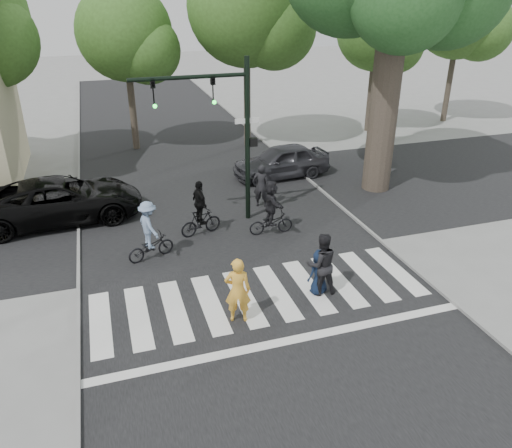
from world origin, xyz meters
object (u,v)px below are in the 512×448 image
Objects in this scene: traffic_signal at (224,120)px; cyclist_right at (271,210)px; pedestrian_adult at (321,264)px; car_grey at (281,161)px; pedestrian_woman at (238,290)px; cyclist_mid at (200,213)px; pedestrian_child at (319,272)px; cyclist_left at (150,235)px; car_suv at (61,200)px.

traffic_signal is 2.95× the size of cyclist_right.
car_grey is at bearing -98.76° from pedestrian_adult.
pedestrian_woman is 11.23m from car_grey.
pedestrian_woman is at bearing -91.44° from cyclist_mid.
pedestrian_child is 4.07m from cyclist_right.
cyclist_right reaches higher than cyclist_left.
cyclist_left is 0.34× the size of car_suv.
cyclist_left is 4.93m from car_suv.
pedestrian_adult is 0.95× the size of cyclist_left.
car_suv is (-5.93, 1.99, -3.07)m from traffic_signal.
traffic_signal is 1.01× the size of car_suv.
car_suv is at bearing 153.91° from cyclist_right.
cyclist_mid is (-2.51, 4.78, -0.12)m from pedestrian_adult.
cyclist_right is at bearing -50.74° from traffic_signal.
cyclist_right reaches higher than car_suv.
traffic_signal is 4.31× the size of pedestrian_child.
traffic_signal is at bearing 33.53° from cyclist_left.
pedestrian_woman is 0.42× the size of car_grey.
car_suv is 1.33× the size of car_grey.
pedestrian_child is 9.81m from car_grey.
pedestrian_child is at bearing -152.38° from pedestrian_woman.
car_suv is at bearing 125.01° from cyclist_left.
pedestrian_child is at bearing -77.11° from traffic_signal.
pedestrian_adult reaches higher than pedestrian_child.
pedestrian_adult is 0.94× the size of cyclist_mid.
traffic_signal is 3.19× the size of pedestrian_woman.
pedestrian_child is 0.69× the size of cyclist_left.
pedestrian_child is (2.58, 0.56, -0.25)m from pedestrian_woman.
cyclist_mid and cyclist_right have the same top height.
car_grey is at bearing 41.52° from cyclist_left.
cyclist_left reaches higher than pedestrian_adult.
traffic_signal reaches higher than car_grey.
cyclist_left is at bearing -148.77° from car_suv.
cyclist_left reaches higher than car_suv.
traffic_signal is 1.34× the size of car_grey.
cyclist_left is at bearing -55.26° from pedestrian_child.
cyclist_left is 0.99× the size of cyclist_mid.
cyclist_right is at bearing -103.53° from pedestrian_woman.
pedestrian_adult is (0.06, -0.01, 0.26)m from pedestrian_child.
cyclist_right is (-0.03, 4.06, 0.21)m from pedestrian_child.
cyclist_right is 0.34× the size of car_suv.
cyclist_left is at bearing -33.76° from pedestrian_adult.
pedestrian_adult is 5.40m from cyclist_mid.
car_grey is (3.65, 3.92, -3.14)m from traffic_signal.
cyclist_left is 9.02m from car_grey.
pedestrian_child is 0.68× the size of cyclist_mid.
traffic_signal is 4.79m from cyclist_left.
cyclist_left is at bearing -51.03° from pedestrian_woman.
cyclist_right reaches higher than car_grey.
traffic_signal is 2.95× the size of cyclist_mid.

